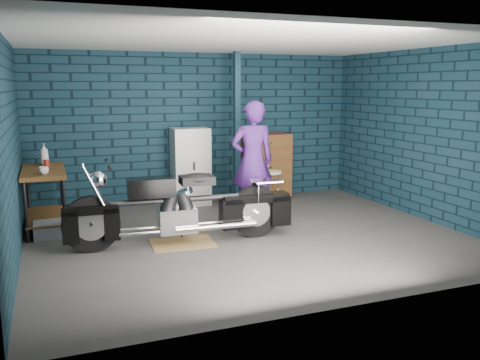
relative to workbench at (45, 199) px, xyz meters
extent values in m
plane|color=#444240|center=(2.68, -1.45, -0.46)|extent=(6.00, 6.00, 0.00)
cube|color=#0F2733|center=(2.68, 1.05, 0.90)|extent=(6.00, 0.02, 2.70)
cube|color=#0F2733|center=(-0.32, -1.45, 0.90)|extent=(0.02, 5.00, 2.70)
cube|color=#0F2733|center=(5.68, -1.45, 0.90)|extent=(0.02, 5.00, 2.70)
cube|color=white|center=(2.68, -1.45, 2.25)|extent=(6.00, 5.00, 0.02)
cube|color=#122E3B|center=(3.23, 0.50, 0.90)|extent=(0.10, 0.10, 2.70)
cube|color=brown|center=(0.00, 0.00, 0.00)|extent=(0.60, 1.40, 0.91)
cube|color=olive|center=(1.72, -1.40, -0.45)|extent=(0.88, 0.68, 0.01)
imported|color=#4C207B|center=(3.09, -0.57, 0.49)|extent=(0.74, 0.53, 1.89)
cube|color=gray|center=(0.02, -0.50, -0.33)|extent=(0.40, 0.28, 0.25)
cube|color=beige|center=(2.45, 0.78, 0.24)|extent=(0.65, 0.46, 1.38)
cube|color=brown|center=(3.90, 0.78, 0.16)|extent=(0.92, 0.51, 1.23)
imported|color=beige|center=(0.01, -0.46, 0.51)|extent=(0.16, 0.16, 0.11)
cylinder|color=#A32315|center=(0.05, 0.23, 0.51)|extent=(0.10, 0.10, 0.11)
imported|color=gray|center=(0.03, 0.44, 0.62)|extent=(0.15, 0.15, 0.34)
camera|label=1|loc=(0.10, -7.90, 1.66)|focal=38.00mm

